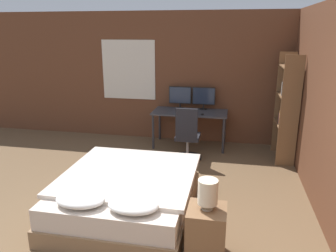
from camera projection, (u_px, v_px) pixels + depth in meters
name	position (u px, v px, depth m)	size (l,w,h in m)	color
wall_back	(190.00, 78.00, 6.85)	(12.00, 0.08, 2.70)	brown
wall_side_right	(334.00, 116.00, 3.84)	(0.06, 12.00, 2.70)	brown
bed	(128.00, 194.00, 4.27)	(1.69, 1.94, 0.60)	#846647
nightstand	(206.00, 234.00, 3.39)	(0.40, 0.41, 0.58)	brown
bedside_lamp	(208.00, 192.00, 3.26)	(0.20, 0.20, 0.32)	gray
desk	(190.00, 115.00, 6.64)	(1.50, 0.70, 0.73)	#38383D
monitor_left	(180.00, 96.00, 6.82)	(0.47, 0.16, 0.46)	black
monitor_right	(204.00, 97.00, 6.73)	(0.47, 0.16, 0.46)	black
keyboard	(188.00, 114.00, 6.38)	(0.36, 0.13, 0.02)	black
computer_mouse	(202.00, 114.00, 6.33)	(0.07, 0.05, 0.04)	black
office_chair	(187.00, 140.00, 5.99)	(0.52, 0.52, 1.01)	black
bookshelf	(288.00, 104.00, 5.81)	(0.32, 0.79, 1.94)	brown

